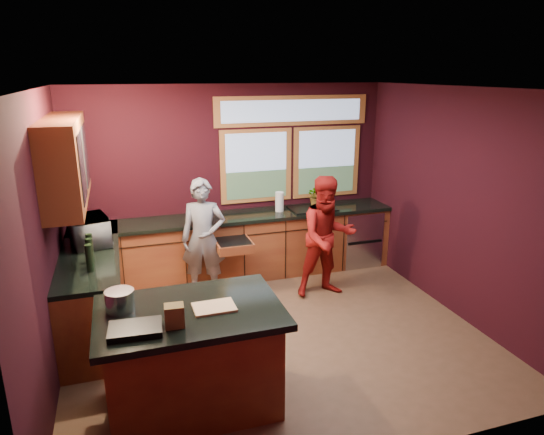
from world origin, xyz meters
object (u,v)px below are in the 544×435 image
island (192,357)px  person_grey (203,239)px  cutting_board (214,307)px  stock_pot (120,301)px  person_red (327,237)px

island → person_grey: 2.26m
cutting_board → island: bearing=166.0°
island → cutting_board: (0.20, -0.05, 0.48)m
person_grey → cutting_board: person_grey is taller
stock_pot → person_red: bearing=31.2°
person_red → island: bearing=-138.6°
person_grey → person_red: (1.53, -0.47, 0.01)m
person_grey → island: bearing=-88.3°
island → person_grey: person_grey is taller
person_grey → stock_pot: size_ratio=6.56×
person_grey → person_red: bearing=-2.4°
stock_pot → island: bearing=-15.3°
person_grey → cutting_board: (-0.30, -2.23, 0.17)m
person_grey → cutting_board: bearing=-83.1°
person_red → cutting_board: 2.55m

